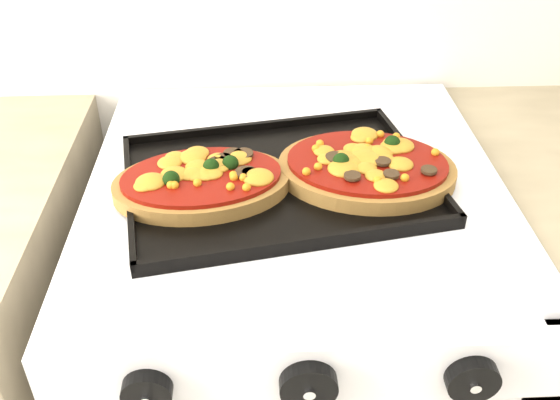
{
  "coord_description": "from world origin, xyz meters",
  "views": [
    {
      "loc": [
        -0.01,
        0.94,
        1.4
      ],
      "look_at": [
        0.02,
        1.62,
        0.92
      ],
      "focal_mm": 40.0,
      "sensor_mm": 36.0,
      "label": 1
    }
  ],
  "objects_px": {
    "stove": "(292,379)",
    "baking_tray": "(278,178)",
    "pizza_left": "(202,180)",
    "pizza_right": "(367,166)"
  },
  "relations": [
    {
      "from": "stove",
      "to": "baking_tray",
      "type": "height_order",
      "value": "baking_tray"
    },
    {
      "from": "pizza_left",
      "to": "pizza_right",
      "type": "height_order",
      "value": "pizza_right"
    },
    {
      "from": "stove",
      "to": "pizza_right",
      "type": "distance_m",
      "value": 0.49
    },
    {
      "from": "stove",
      "to": "baking_tray",
      "type": "xyz_separation_m",
      "value": [
        -0.03,
        -0.03,
        0.47
      ]
    },
    {
      "from": "stove",
      "to": "baking_tray",
      "type": "distance_m",
      "value": 0.47
    },
    {
      "from": "pizza_left",
      "to": "pizza_right",
      "type": "distance_m",
      "value": 0.23
    },
    {
      "from": "stove",
      "to": "pizza_left",
      "type": "bearing_deg",
      "value": -157.55
    },
    {
      "from": "baking_tray",
      "to": "stove",
      "type": "bearing_deg",
      "value": 38.13
    },
    {
      "from": "baking_tray",
      "to": "pizza_left",
      "type": "xyz_separation_m",
      "value": [
        -0.1,
        -0.02,
        0.02
      ]
    },
    {
      "from": "stove",
      "to": "baking_tray",
      "type": "relative_size",
      "value": 2.2
    }
  ]
}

